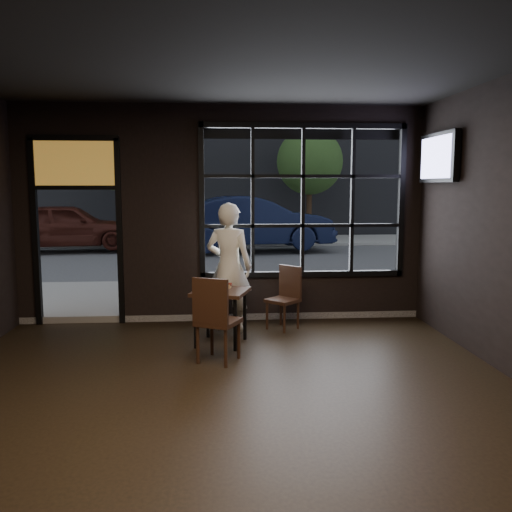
{
  "coord_description": "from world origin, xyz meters",
  "views": [
    {
      "loc": [
        -0.12,
        -4.52,
        2.02
      ],
      "look_at": [
        0.4,
        2.2,
        1.15
      ],
      "focal_mm": 38.0,
      "sensor_mm": 36.0,
      "label": 1
    }
  ],
  "objects": [
    {
      "name": "building_across",
      "position": [
        0.0,
        23.0,
        7.5
      ],
      "size": [
        28.0,
        12.0,
        15.0
      ],
      "primitive_type": "cube",
      "color": "#5B5956",
      "rests_on": "ground"
    },
    {
      "name": "cafe_table",
      "position": [
        -0.05,
        2.28,
        0.36
      ],
      "size": [
        0.82,
        0.82,
        0.71
      ],
      "primitive_type": "cube",
      "rotation": [
        0.0,
        0.0,
        -0.29
      ],
      "color": "black",
      "rests_on": "floor"
    },
    {
      "name": "cup",
      "position": [
        -0.27,
        2.16,
        0.75
      ],
      "size": [
        0.17,
        0.17,
        0.1
      ],
      "primitive_type": "imported",
      "rotation": [
        0.0,
        0.0,
        -0.49
      ],
      "color": "silver",
      "rests_on": "cafe_table"
    },
    {
      "name": "window_frame",
      "position": [
        1.2,
        3.5,
        1.8
      ],
      "size": [
        3.06,
        0.12,
        2.28
      ],
      "primitive_type": "cube",
      "color": "black",
      "rests_on": "ground"
    },
    {
      "name": "street_asphalt",
      "position": [
        0.0,
        24.0,
        -0.02
      ],
      "size": [
        60.0,
        41.0,
        0.04
      ],
      "primitive_type": "cube",
      "color": "#545456",
      "rests_on": "ground"
    },
    {
      "name": "man",
      "position": [
        0.08,
        2.97,
        0.9
      ],
      "size": [
        0.76,
        0.63,
        1.8
      ],
      "primitive_type": "imported",
      "rotation": [
        0.0,
        0.0,
        2.8
      ],
      "color": "white",
      "rests_on": "floor"
    },
    {
      "name": "tree_left",
      "position": [
        -3.37,
        14.59,
        3.14
      ],
      "size": [
        2.61,
        2.61,
        4.46
      ],
      "color": "#332114",
      "rests_on": "street_asphalt"
    },
    {
      "name": "tv",
      "position": [
        2.93,
        2.72,
        2.41
      ],
      "size": [
        0.13,
        1.14,
        0.67
      ],
      "primitive_type": "cube",
      "color": "black",
      "rests_on": "wall_right"
    },
    {
      "name": "chair_near",
      "position": [
        -0.08,
        1.59,
        0.5
      ],
      "size": [
        0.59,
        0.59,
        1.01
      ],
      "primitive_type": "cube",
      "rotation": [
        0.0,
        0.0,
        2.67
      ],
      "color": "black",
      "rests_on": "floor"
    },
    {
      "name": "navy_car",
      "position": [
        1.02,
        11.94,
        0.91
      ],
      "size": [
        5.1,
        2.34,
        1.62
      ],
      "primitive_type": "imported",
      "rotation": [
        0.0,
        0.0,
        1.7
      ],
      "color": "black",
      "rests_on": "street_asphalt"
    },
    {
      "name": "ceiling",
      "position": [
        0.0,
        0.0,
        3.21
      ],
      "size": [
        6.0,
        7.0,
        0.02
      ],
      "primitive_type": "cube",
      "color": "black",
      "rests_on": "ground"
    },
    {
      "name": "stained_transom",
      "position": [
        -2.1,
        3.5,
        2.35
      ],
      "size": [
        1.2,
        0.06,
        0.7
      ],
      "primitive_type": "cube",
      "color": "orange",
      "rests_on": "ground"
    },
    {
      "name": "hotdog",
      "position": [
        0.0,
        2.43,
        0.74
      ],
      "size": [
        0.22,
        0.15,
        0.06
      ],
      "primitive_type": null,
      "rotation": [
        0.0,
        0.0,
        -0.36
      ],
      "color": "tan",
      "rests_on": "cafe_table"
    },
    {
      "name": "maroon_car",
      "position": [
        -4.61,
        12.44,
        0.8
      ],
      "size": [
        4.33,
        2.22,
        1.41
      ],
      "primitive_type": "imported",
      "rotation": [
        0.0,
        0.0,
        1.71
      ],
      "color": "#3E1710",
      "rests_on": "street_asphalt"
    },
    {
      "name": "floor",
      "position": [
        0.0,
        0.0,
        -0.01
      ],
      "size": [
        6.0,
        7.0,
        0.02
      ],
      "primitive_type": "cube",
      "color": "black",
      "rests_on": "ground"
    },
    {
      "name": "chair_window",
      "position": [
        0.84,
        2.95,
        0.45
      ],
      "size": [
        0.55,
        0.55,
        0.89
      ],
      "primitive_type": "cube",
      "rotation": [
        0.0,
        0.0,
        -0.8
      ],
      "color": "black",
      "rests_on": "floor"
    },
    {
      "name": "tree_right",
      "position": [
        3.35,
        15.18,
        2.89
      ],
      "size": [
        2.4,
        2.4,
        4.1
      ],
      "color": "#332114",
      "rests_on": "street_asphalt"
    }
  ]
}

